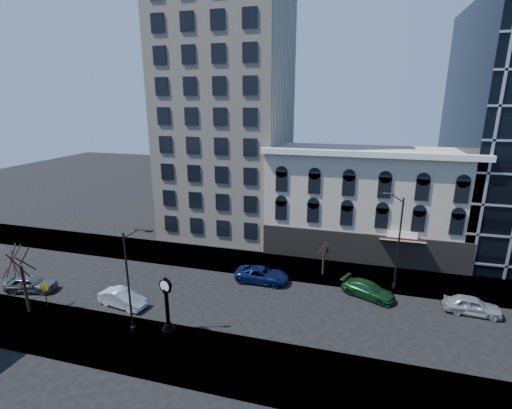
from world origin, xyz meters
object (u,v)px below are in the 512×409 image
(car_near_b, at_px, (123,298))
(warning_sign, at_px, (45,292))
(street_lamp_near, at_px, (134,254))
(car_near_a, at_px, (31,284))
(street_clock, at_px, (167,307))

(car_near_b, bearing_deg, warning_sign, 123.04)
(street_lamp_near, height_order, car_near_a, street_lamp_near)
(street_clock, bearing_deg, car_near_b, 170.57)
(street_lamp_near, distance_m, warning_sign, 10.42)
(street_lamp_near, bearing_deg, car_near_a, 151.70)
(warning_sign, xyz_separation_m, car_near_a, (-4.32, 2.52, -1.14))
(street_lamp_near, relative_size, warning_sign, 3.30)
(street_clock, height_order, car_near_a, street_clock)
(warning_sign, distance_m, car_near_a, 5.12)
(street_clock, distance_m, car_near_a, 15.96)
(street_lamp_near, relative_size, car_near_b, 1.93)
(warning_sign, bearing_deg, street_lamp_near, -15.39)
(street_clock, relative_size, warning_sign, 1.79)
(street_lamp_near, distance_m, car_near_a, 15.09)
(car_near_a, height_order, car_near_b, car_near_a)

